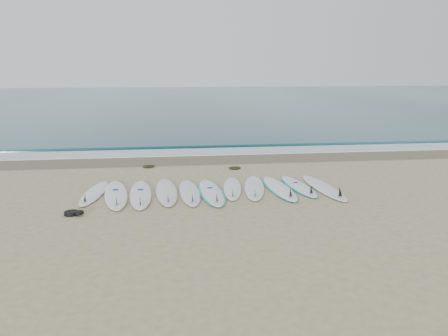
{
  "coord_description": "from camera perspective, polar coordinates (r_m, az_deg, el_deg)",
  "views": [
    {
      "loc": [
        -1.05,
        -11.39,
        3.34
      ],
      "look_at": [
        0.48,
        1.05,
        0.4
      ],
      "focal_mm": 35.0,
      "sensor_mm": 36.0,
      "label": 1
    }
  ],
  "objects": [
    {
      "name": "surfboard_5",
      "position": [
        11.67,
        -1.65,
        -3.17
      ],
      "size": [
        0.77,
        2.68,
        0.34
      ],
      "rotation": [
        0.0,
        0.0,
        0.05
      ],
      "color": "white",
      "rests_on": "ground"
    },
    {
      "name": "surfboard_0",
      "position": [
        12.06,
        -16.65,
        -3.18
      ],
      "size": [
        0.71,
        2.39,
        0.3
      ],
      "rotation": [
        0.0,
        0.0,
        -0.09
      ],
      "color": "white",
      "rests_on": "ground"
    },
    {
      "name": "surfboard_6",
      "position": [
        12.03,
        1.11,
        -2.66
      ],
      "size": [
        0.8,
        2.41,
        0.3
      ],
      "rotation": [
        0.0,
        0.0,
        -0.13
      ],
      "color": "white",
      "rests_on": "ground"
    },
    {
      "name": "seaweed_near",
      "position": [
        14.92,
        -9.84,
        0.22
      ],
      "size": [
        0.4,
        0.31,
        0.08
      ],
      "primitive_type": "ellipsoid",
      "color": "black",
      "rests_on": "ground"
    },
    {
      "name": "surfboard_2",
      "position": [
        11.64,
        -10.85,
        -3.4
      ],
      "size": [
        0.72,
        2.75,
        0.35
      ],
      "rotation": [
        0.0,
        0.0,
        0.06
      ],
      "color": "white",
      "rests_on": "ground"
    },
    {
      "name": "leash_coil",
      "position": [
        10.64,
        -19.11,
        -5.57
      ],
      "size": [
        0.46,
        0.36,
        0.11
      ],
      "color": "black",
      "rests_on": "ground"
    },
    {
      "name": "ground",
      "position": [
        11.92,
        -1.67,
        -3.08
      ],
      "size": [
        120.0,
        120.0,
        0.0
      ],
      "primitive_type": "plane",
      "color": "tan"
    },
    {
      "name": "surfboard_4",
      "position": [
        11.65,
        -4.5,
        -3.2
      ],
      "size": [
        0.61,
        2.57,
        0.33
      ],
      "rotation": [
        0.0,
        0.0,
        0.03
      ],
      "color": "white",
      "rests_on": "ground"
    },
    {
      "name": "ocean",
      "position": [
        44.03,
        -5.69,
        8.8
      ],
      "size": [
        120.0,
        55.0,
        0.03
      ],
      "primitive_type": "cube",
      "color": "#184E59",
      "rests_on": "ground"
    },
    {
      "name": "surfboard_9",
      "position": [
        12.44,
        9.77,
        -2.35
      ],
      "size": [
        0.79,
        2.42,
        0.3
      ],
      "rotation": [
        0.0,
        0.0,
        0.09
      ],
      "color": "white",
      "rests_on": "ground"
    },
    {
      "name": "surfboard_3",
      "position": [
        11.77,
        -7.51,
        -3.1
      ],
      "size": [
        0.69,
        2.72,
        0.35
      ],
      "rotation": [
        0.0,
        0.0,
        0.05
      ],
      "color": "white",
      "rests_on": "ground"
    },
    {
      "name": "seaweed_far",
      "position": [
        14.48,
        1.41,
        0.02
      ],
      "size": [
        0.41,
        0.32,
        0.08
      ],
      "primitive_type": "ellipsoid",
      "color": "black",
      "rests_on": "ground"
    },
    {
      "name": "surfboard_7",
      "position": [
        12.11,
        3.98,
        -2.56
      ],
      "size": [
        0.97,
        2.65,
        0.33
      ],
      "rotation": [
        0.0,
        0.0,
        -0.17
      ],
      "color": "white",
      "rests_on": "ground"
    },
    {
      "name": "surfboard_10",
      "position": [
        12.37,
        13.01,
        -2.51
      ],
      "size": [
        0.78,
        2.78,
        0.35
      ],
      "rotation": [
        0.0,
        0.0,
        0.08
      ],
      "color": "white",
      "rests_on": "ground"
    },
    {
      "name": "foam_band",
      "position": [
        17.25,
        -3.38,
        2.08
      ],
      "size": [
        120.0,
        1.4,
        0.04
      ],
      "primitive_type": "cube",
      "color": "silver",
      "rests_on": "ground"
    },
    {
      "name": "surfboard_1",
      "position": [
        11.75,
        -13.94,
        -3.39
      ],
      "size": [
        0.96,
        2.87,
        0.36
      ],
      "rotation": [
        0.0,
        0.0,
        0.13
      ],
      "color": "white",
      "rests_on": "ground"
    },
    {
      "name": "surfboard_8",
      "position": [
        12.14,
        7.27,
        -2.63
      ],
      "size": [
        0.78,
        2.64,
        0.33
      ],
      "rotation": [
        0.0,
        0.0,
        0.06
      ],
      "color": "white",
      "rests_on": "ground"
    },
    {
      "name": "wet_sand_band",
      "position": [
        15.88,
        -3.06,
        1.06
      ],
      "size": [
        120.0,
        1.8,
        0.01
      ],
      "primitive_type": "cube",
      "color": "#6D6048",
      "rests_on": "ground"
    },
    {
      "name": "wave_crest",
      "position": [
        18.71,
        -3.68,
        3.05
      ],
      "size": [
        120.0,
        1.0,
        0.1
      ],
      "primitive_type": "cube",
      "color": "#184E59",
      "rests_on": "ground"
    }
  ]
}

